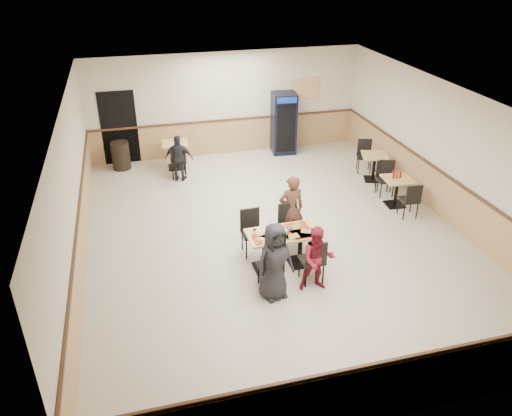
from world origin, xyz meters
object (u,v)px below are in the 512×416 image
object	(u,v)px
main_table	(283,244)
lone_diner	(179,158)
side_table_far	(374,163)
diner_woman_right	(317,259)
trash_bin	(121,156)
diner_woman_left	(275,262)
back_table	(176,151)
diner_man_opposite	(291,209)
pepsi_cooler	(284,123)
side_table_near	(397,188)

from	to	relation	value
main_table	lone_diner	bearing A→B (deg)	106.72
main_table	side_table_far	bearing A→B (deg)	41.25
diner_woman_right	trash_bin	distance (m)	7.40
diner_woman_left	lone_diner	world-z (taller)	diner_woman_left
diner_woman_right	side_table_far	distance (m)	5.19
diner_woman_right	back_table	size ratio (longest dim) A/B	1.70
diner_woman_left	lone_diner	distance (m)	5.51
diner_woman_right	diner_man_opposite	size ratio (longest dim) A/B	0.85
diner_woman_left	pepsi_cooler	world-z (taller)	pepsi_cooler
trash_bin	back_table	bearing A→B (deg)	-13.15
diner_woman_left	diner_woman_right	world-z (taller)	diner_woman_left
back_table	pepsi_cooler	xyz separation A→B (m)	(3.29, 0.39, 0.41)
pepsi_cooler	trash_bin	world-z (taller)	pepsi_cooler
diner_woman_left	diner_woman_right	size ratio (longest dim) A/B	1.15
trash_bin	side_table_far	bearing A→B (deg)	-21.11
main_table	diner_woman_left	size ratio (longest dim) A/B	0.97
diner_woman_right	diner_man_opposite	xyz separation A→B (m)	(0.07, 1.72, 0.12)
lone_diner	side_table_near	bearing A→B (deg)	164.51
side_table_far	main_table	bearing A→B (deg)	-137.71
diner_woman_right	pepsi_cooler	xyz separation A→B (m)	(1.46, 6.65, 0.27)
side_table_far	trash_bin	xyz separation A→B (m)	(-6.51, 2.51, -0.09)
main_table	pepsi_cooler	size ratio (longest dim) A/B	0.79
side_table_near	trash_bin	bearing A→B (deg)	147.91
diner_woman_left	diner_man_opposite	xyz separation A→B (m)	(0.88, 1.74, 0.02)
lone_diner	side_table_near	size ratio (longest dim) A/B	1.76
lone_diner	side_table_far	bearing A→B (deg)	179.68
diner_woman_left	pepsi_cooler	size ratio (longest dim) A/B	0.81
diner_woman_right	back_table	xyz separation A→B (m)	(-1.82, 6.25, -0.14)
main_table	diner_woman_right	bearing A→B (deg)	-67.62
back_table	side_table_near	bearing A→B (deg)	-36.80
diner_man_opposite	pepsi_cooler	world-z (taller)	pepsi_cooler
side_table_near	side_table_far	size ratio (longest dim) A/B	0.84
side_table_near	pepsi_cooler	distance (m)	4.35
pepsi_cooler	lone_diner	bearing A→B (deg)	-153.72
diner_woman_right	side_table_far	world-z (taller)	diner_woman_right
diner_man_opposite	diner_woman_left	bearing A→B (deg)	60.64
diner_woman_right	lone_diner	xyz separation A→B (m)	(-1.82, 5.40, -0.01)
main_table	diner_woman_right	size ratio (longest dim) A/B	1.11
pepsi_cooler	side_table_far	bearing A→B (deg)	-50.53
diner_man_opposite	trash_bin	xyz separation A→B (m)	(-3.39, 4.88, -0.37)
main_table	pepsi_cooler	world-z (taller)	pepsi_cooler
pepsi_cooler	trash_bin	bearing A→B (deg)	-174.02
main_table	diner_man_opposite	bearing A→B (deg)	62.10
diner_woman_right	lone_diner	distance (m)	5.70
pepsi_cooler	diner_woman_right	bearing A→B (deg)	-96.96
diner_woman_right	pepsi_cooler	distance (m)	6.81
side_table_near	diner_man_opposite	bearing A→B (deg)	-163.32
main_table	diner_man_opposite	distance (m)	1.01
side_table_near	back_table	xyz separation A→B (m)	(-4.87, 3.64, 0.03)
diner_woman_left	side_table_near	xyz separation A→B (m)	(3.85, 2.63, -0.27)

